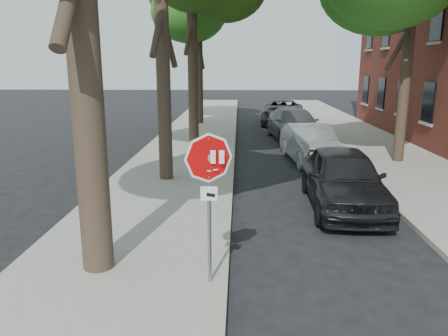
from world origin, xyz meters
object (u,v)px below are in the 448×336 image
(stop_sign, at_px, (209,180))
(tree_far, at_px, (199,6))
(car_d, at_px, (283,113))
(car_c, at_px, (294,125))
(car_b, at_px, (310,144))
(car_a, at_px, (343,178))

(stop_sign, height_order, tree_far, tree_far)
(tree_far, distance_m, car_d, 8.36)
(tree_far, xyz_separation_m, car_c, (5.32, -5.73, -6.42))
(tree_far, xyz_separation_m, car_b, (5.32, -10.99, -6.48))
(car_a, xyz_separation_m, car_d, (-0.00, 16.61, -0.04))
(car_c, bearing_deg, car_b, -96.58)
(car_a, height_order, car_b, car_a)
(car_c, bearing_deg, stop_sign, -108.68)
(car_b, xyz_separation_m, car_c, (0.00, 5.26, 0.05))
(stop_sign, relative_size, car_b, 0.58)
(stop_sign, relative_size, car_a, 0.55)
(stop_sign, height_order, car_a, stop_sign)
(car_a, relative_size, car_c, 0.87)
(stop_sign, distance_m, car_b, 10.74)
(tree_far, bearing_deg, car_c, -47.13)
(tree_far, relative_size, car_a, 1.97)
(car_a, distance_m, car_b, 5.57)
(tree_far, distance_m, car_b, 13.82)
(tree_far, relative_size, car_d, 1.69)
(car_c, xyz_separation_m, car_d, (-0.00, 5.78, -0.02))
(stop_sign, distance_m, car_c, 15.80)
(tree_far, distance_m, car_c, 10.12)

